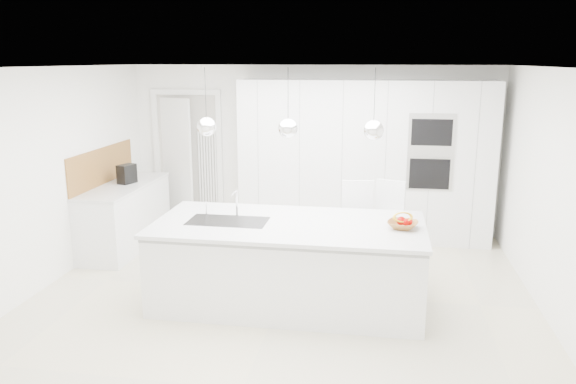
% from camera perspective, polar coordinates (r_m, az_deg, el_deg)
% --- Properties ---
extents(floor, '(5.50, 5.50, 0.00)m').
position_cam_1_polar(floor, '(6.47, -0.44, -10.13)').
color(floor, beige).
rests_on(floor, ground).
extents(wall_back, '(5.50, 0.00, 5.50)m').
position_cam_1_polar(wall_back, '(8.52, 2.43, 4.35)').
color(wall_back, white).
rests_on(wall_back, ground).
extents(wall_left, '(0.00, 5.00, 5.00)m').
position_cam_1_polar(wall_left, '(7.09, -22.95, 1.47)').
color(wall_left, white).
rests_on(wall_left, ground).
extents(ceiling, '(5.50, 5.50, 0.00)m').
position_cam_1_polar(ceiling, '(5.94, -0.48, 12.58)').
color(ceiling, white).
rests_on(ceiling, wall_back).
extents(tall_cabinets, '(3.60, 0.60, 2.30)m').
position_cam_1_polar(tall_cabinets, '(8.18, 7.74, 3.15)').
color(tall_cabinets, white).
rests_on(tall_cabinets, floor).
extents(oven_stack, '(0.62, 0.04, 1.05)m').
position_cam_1_polar(oven_stack, '(7.87, 14.29, 3.94)').
color(oven_stack, '#A5A5A8').
rests_on(oven_stack, tall_cabinets).
extents(doorway_frame, '(1.11, 0.08, 2.13)m').
position_cam_1_polar(doorway_frame, '(8.97, -10.09, 3.15)').
color(doorway_frame, white).
rests_on(doorway_frame, floor).
extents(hallway_door, '(0.76, 0.38, 2.00)m').
position_cam_1_polar(hallway_door, '(9.01, -11.69, 3.00)').
color(hallway_door, white).
rests_on(hallway_door, floor).
extents(radiator, '(0.32, 0.04, 1.40)m').
position_cam_1_polar(radiator, '(8.89, -8.12, 1.99)').
color(radiator, white).
rests_on(radiator, floor).
extents(left_base_cabinets, '(0.60, 1.80, 0.86)m').
position_cam_1_polar(left_base_cabinets, '(8.15, -16.19, -2.50)').
color(left_base_cabinets, white).
rests_on(left_base_cabinets, floor).
extents(left_worktop, '(0.62, 1.82, 0.04)m').
position_cam_1_polar(left_worktop, '(8.04, -16.40, 0.59)').
color(left_worktop, silver).
rests_on(left_worktop, left_base_cabinets).
extents(oak_backsplash, '(0.02, 1.80, 0.50)m').
position_cam_1_polar(oak_backsplash, '(8.12, -18.36, 2.51)').
color(oak_backsplash, olive).
rests_on(oak_backsplash, wall_left).
extents(island_base, '(2.80, 1.20, 0.86)m').
position_cam_1_polar(island_base, '(6.02, 0.01, -7.56)').
color(island_base, white).
rests_on(island_base, floor).
extents(island_worktop, '(2.84, 1.40, 0.04)m').
position_cam_1_polar(island_worktop, '(5.92, 0.08, -3.32)').
color(island_worktop, silver).
rests_on(island_worktop, island_base).
extents(island_sink, '(0.84, 0.44, 0.18)m').
position_cam_1_polar(island_sink, '(6.03, -6.11, -3.69)').
color(island_sink, '#3F3F42').
rests_on(island_sink, island_worktop).
extents(island_tap, '(0.02, 0.02, 0.30)m').
position_cam_1_polar(island_tap, '(6.14, -5.22, -1.13)').
color(island_tap, white).
rests_on(island_tap, island_worktop).
extents(pendant_left, '(0.20, 0.20, 0.20)m').
position_cam_1_polar(pendant_left, '(5.87, -8.27, 6.56)').
color(pendant_left, white).
rests_on(pendant_left, ceiling).
extents(pendant_mid, '(0.20, 0.20, 0.20)m').
position_cam_1_polar(pendant_mid, '(5.67, 0.01, 6.47)').
color(pendant_mid, white).
rests_on(pendant_mid, ceiling).
extents(pendant_right, '(0.20, 0.20, 0.20)m').
position_cam_1_polar(pendant_right, '(5.59, 8.68, 6.23)').
color(pendant_right, white).
rests_on(pendant_right, ceiling).
extents(fruit_bowl, '(0.36, 0.36, 0.08)m').
position_cam_1_polar(fruit_bowl, '(5.83, 11.56, -3.29)').
color(fruit_bowl, olive).
rests_on(fruit_bowl, island_worktop).
extents(espresso_machine, '(0.23, 0.28, 0.26)m').
position_cam_1_polar(espresso_machine, '(8.08, -16.06, 1.78)').
color(espresso_machine, black).
rests_on(espresso_machine, left_worktop).
extents(bar_stool_left, '(0.45, 0.58, 1.18)m').
position_cam_1_polar(bar_stool_left, '(6.66, 6.91, -4.13)').
color(bar_stool_left, white).
rests_on(bar_stool_left, floor).
extents(bar_stool_right, '(0.53, 0.62, 1.15)m').
position_cam_1_polar(bar_stool_right, '(6.87, 10.26, -3.85)').
color(bar_stool_right, white).
rests_on(bar_stool_right, floor).
extents(apple_a, '(0.09, 0.09, 0.09)m').
position_cam_1_polar(apple_a, '(5.84, 11.43, -2.88)').
color(apple_a, '#A70300').
rests_on(apple_a, fruit_bowl).
extents(apple_b, '(0.08, 0.08, 0.08)m').
position_cam_1_polar(apple_b, '(5.83, 11.37, -2.93)').
color(apple_b, '#A70300').
rests_on(apple_b, fruit_bowl).
extents(apple_c, '(0.07, 0.07, 0.07)m').
position_cam_1_polar(apple_c, '(5.82, 11.86, -3.05)').
color(apple_c, '#A70300').
rests_on(apple_c, fruit_bowl).
extents(apple_extra_3, '(0.07, 0.07, 0.07)m').
position_cam_1_polar(apple_extra_3, '(5.85, 12.21, -2.97)').
color(apple_extra_3, '#A70300').
rests_on(apple_extra_3, fruit_bowl).
extents(banana_bunch, '(0.24, 0.17, 0.22)m').
position_cam_1_polar(banana_bunch, '(5.80, 11.59, -2.53)').
color(banana_bunch, yellow).
rests_on(banana_bunch, fruit_bowl).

